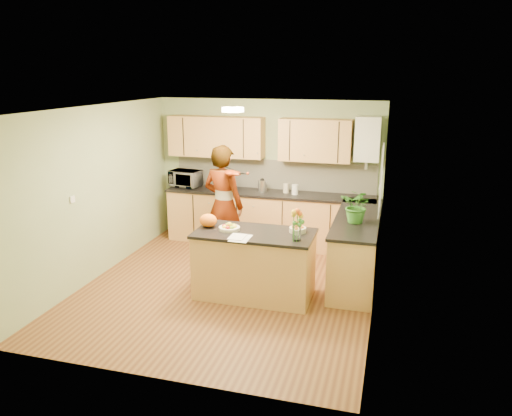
# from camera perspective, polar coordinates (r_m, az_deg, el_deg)

# --- Properties ---
(floor) EXTENTS (4.50, 4.50, 0.00)m
(floor) POSITION_cam_1_polar(r_m,az_deg,el_deg) (7.17, -3.18, -9.03)
(floor) COLOR brown
(floor) RESTS_ON ground
(ceiling) EXTENTS (4.00, 4.50, 0.02)m
(ceiling) POSITION_cam_1_polar(r_m,az_deg,el_deg) (6.54, -3.51, 11.32)
(ceiling) COLOR white
(ceiling) RESTS_ON wall_back
(wall_back) EXTENTS (4.00, 0.02, 2.50)m
(wall_back) POSITION_cam_1_polar(r_m,az_deg,el_deg) (8.85, 1.39, 4.24)
(wall_back) COLOR #8DA072
(wall_back) RESTS_ON floor
(wall_front) EXTENTS (4.00, 0.02, 2.50)m
(wall_front) POSITION_cam_1_polar(r_m,az_deg,el_deg) (4.78, -12.14, -5.94)
(wall_front) COLOR #8DA072
(wall_front) RESTS_ON floor
(wall_left) EXTENTS (0.02, 4.50, 2.50)m
(wall_left) POSITION_cam_1_polar(r_m,az_deg,el_deg) (7.62, -17.72, 1.68)
(wall_left) COLOR #8DA072
(wall_left) RESTS_ON floor
(wall_right) EXTENTS (0.02, 4.50, 2.50)m
(wall_right) POSITION_cam_1_polar(r_m,az_deg,el_deg) (6.40, 13.86, -0.57)
(wall_right) COLOR #8DA072
(wall_right) RESTS_ON floor
(back_counter) EXTENTS (3.64, 0.62, 0.94)m
(back_counter) POSITION_cam_1_polar(r_m,az_deg,el_deg) (8.73, 1.51, -1.19)
(back_counter) COLOR tan
(back_counter) RESTS_ON floor
(right_counter) EXTENTS (0.62, 2.24, 0.94)m
(right_counter) POSITION_cam_1_polar(r_m,az_deg,el_deg) (7.46, 11.43, -4.43)
(right_counter) COLOR tan
(right_counter) RESTS_ON floor
(splashback) EXTENTS (3.60, 0.02, 0.52)m
(splashback) POSITION_cam_1_polar(r_m,az_deg,el_deg) (8.82, 2.00, 3.87)
(splashback) COLOR beige
(splashback) RESTS_ON back_counter
(upper_cabinets) EXTENTS (3.20, 0.34, 0.70)m
(upper_cabinets) POSITION_cam_1_polar(r_m,az_deg,el_deg) (8.64, -0.00, 8.00)
(upper_cabinets) COLOR tan
(upper_cabinets) RESTS_ON wall_back
(boiler) EXTENTS (0.40, 0.30, 0.86)m
(boiler) POSITION_cam_1_polar(r_m,az_deg,el_deg) (8.34, 12.64, 7.69)
(boiler) COLOR white
(boiler) RESTS_ON wall_back
(window_right) EXTENTS (0.01, 1.30, 1.05)m
(window_right) POSITION_cam_1_polar(r_m,az_deg,el_deg) (6.92, 14.15, 3.15)
(window_right) COLOR white
(window_right) RESTS_ON wall_right
(light_switch) EXTENTS (0.02, 0.09, 0.09)m
(light_switch) POSITION_cam_1_polar(r_m,az_deg,el_deg) (7.12, -20.25, 0.94)
(light_switch) COLOR white
(light_switch) RESTS_ON wall_left
(ceiling_lamp) EXTENTS (0.30, 0.30, 0.07)m
(ceiling_lamp) POSITION_cam_1_polar(r_m,az_deg,el_deg) (6.83, -2.66, 11.18)
(ceiling_lamp) COLOR #FFEABF
(ceiling_lamp) RESTS_ON ceiling
(peninsula_island) EXTENTS (1.58, 0.81, 0.91)m
(peninsula_island) POSITION_cam_1_polar(r_m,az_deg,el_deg) (6.75, -0.17, -6.41)
(peninsula_island) COLOR tan
(peninsula_island) RESTS_ON floor
(fruit_dish) EXTENTS (0.28, 0.28, 0.10)m
(fruit_dish) POSITION_cam_1_polar(r_m,az_deg,el_deg) (6.68, -3.06, -2.18)
(fruit_dish) COLOR beige
(fruit_dish) RESTS_ON peninsula_island
(orange_bowl) EXTENTS (0.22, 0.22, 0.13)m
(orange_bowl) POSITION_cam_1_polar(r_m,az_deg,el_deg) (6.60, 4.79, -2.31)
(orange_bowl) COLOR beige
(orange_bowl) RESTS_ON peninsula_island
(flower_vase) EXTENTS (0.26, 0.26, 0.49)m
(flower_vase) POSITION_cam_1_polar(r_m,az_deg,el_deg) (6.20, 4.71, -0.89)
(flower_vase) COLOR silver
(flower_vase) RESTS_ON peninsula_island
(orange_bag) EXTENTS (0.28, 0.26, 0.18)m
(orange_bag) POSITION_cam_1_polar(r_m,az_deg,el_deg) (6.82, -5.48, -1.42)
(orange_bag) COLOR orange
(orange_bag) RESTS_ON peninsula_island
(papers) EXTENTS (0.24, 0.32, 0.01)m
(papers) POSITION_cam_1_polar(r_m,az_deg,el_deg) (6.35, -1.78, -3.45)
(papers) COLOR white
(papers) RESTS_ON peninsula_island
(violinist) EXTENTS (0.79, 0.62, 1.89)m
(violinist) POSITION_cam_1_polar(r_m,az_deg,el_deg) (7.78, -3.74, 0.34)
(violinist) COLOR #D99C85
(violinist) RESTS_ON floor
(violin) EXTENTS (0.59, 0.51, 0.15)m
(violin) POSITION_cam_1_polar(r_m,az_deg,el_deg) (7.38, -2.91, 4.06)
(violin) COLOR #591605
(violin) RESTS_ON violinist
(microwave) EXTENTS (0.57, 0.43, 0.29)m
(microwave) POSITION_cam_1_polar(r_m,az_deg,el_deg) (9.11, -8.07, 3.36)
(microwave) COLOR white
(microwave) RESTS_ON back_counter
(blue_box) EXTENTS (0.40, 0.35, 0.27)m
(blue_box) POSITION_cam_1_polar(r_m,az_deg,el_deg) (8.77, -3.50, 2.92)
(blue_box) COLOR navy
(blue_box) RESTS_ON back_counter
(kettle) EXTENTS (0.15, 0.15, 0.28)m
(kettle) POSITION_cam_1_polar(r_m,az_deg,el_deg) (8.63, 0.72, 2.61)
(kettle) COLOR silver
(kettle) RESTS_ON back_counter
(jar_cream) EXTENTS (0.11, 0.11, 0.16)m
(jar_cream) POSITION_cam_1_polar(r_m,az_deg,el_deg) (8.58, 3.46, 2.27)
(jar_cream) COLOR beige
(jar_cream) RESTS_ON back_counter
(jar_white) EXTENTS (0.12, 0.12, 0.17)m
(jar_white) POSITION_cam_1_polar(r_m,az_deg,el_deg) (8.47, 4.48, 2.12)
(jar_white) COLOR white
(jar_white) RESTS_ON back_counter
(potted_plant) EXTENTS (0.54, 0.51, 0.48)m
(potted_plant) POSITION_cam_1_polar(r_m,az_deg,el_deg) (6.96, 11.53, 0.25)
(potted_plant) COLOR #367828
(potted_plant) RESTS_ON right_counter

